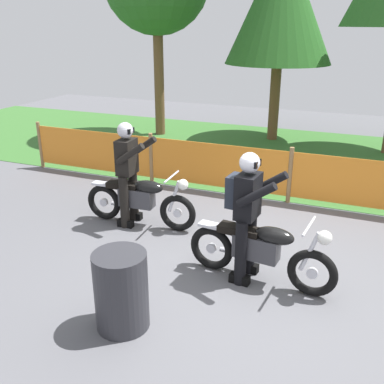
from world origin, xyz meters
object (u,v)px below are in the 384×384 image
motorcycle_trailing (140,200)px  spare_drum (121,291)px  motorcycle_lead (261,250)px  rider_lead (247,210)px  rider_trailing (128,170)px

motorcycle_trailing → spare_drum: bearing=-68.6°
motorcycle_lead → rider_lead: size_ratio=1.15×
rider_lead → spare_drum: 1.80m
motorcycle_trailing → spare_drum: motorcycle_trailing is taller
rider_lead → rider_trailing: (-2.19, 0.90, -0.03)m
motorcycle_trailing → rider_lead: size_ratio=1.14×
motorcycle_lead → motorcycle_trailing: size_ratio=1.01×
rider_trailing → motorcycle_trailing: bearing=0.6°
motorcycle_trailing → rider_trailing: size_ratio=1.14×
motorcycle_trailing → rider_lead: (2.00, -0.91, 0.51)m
spare_drum → rider_trailing: bearing=117.8°
spare_drum → motorcycle_lead: bearing=50.7°
rider_trailing → spare_drum: (1.23, -2.34, -0.48)m
motorcycle_lead → rider_lead: 0.55m
motorcycle_trailing → rider_trailing: 0.51m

